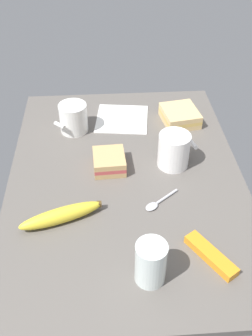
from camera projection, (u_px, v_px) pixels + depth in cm
name	position (u px, v px, depth cm)	size (l,w,h in cm)	color
tabletop	(126.00, 179.00, 106.22)	(90.00, 64.00, 2.00)	#5B5651
coffee_mug_black	(174.00, 150.00, 106.14)	(8.72, 11.18, 9.99)	white
coffee_mug_milky	(73.00, 118.00, 119.07)	(10.42, 10.09, 9.18)	white
sandwich_main	(180.00, 116.00, 124.44)	(13.55, 12.57, 4.40)	#DBB77A
sandwich_side	(109.00, 162.00, 106.90)	(10.00, 9.09, 4.40)	tan
glass_of_milk	(151.00, 265.00, 78.46)	(6.54, 6.54, 10.31)	silver
banana	(61.00, 215.00, 92.09)	(10.23, 20.51, 3.87)	yellow
spoon	(157.00, 203.00, 97.34)	(7.88, 9.61, 0.80)	silver
snack_bar	(211.00, 255.00, 84.45)	(13.51, 3.32, 2.00)	orange
paper_napkin	(122.00, 119.00, 126.79)	(16.61, 16.61, 0.30)	white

